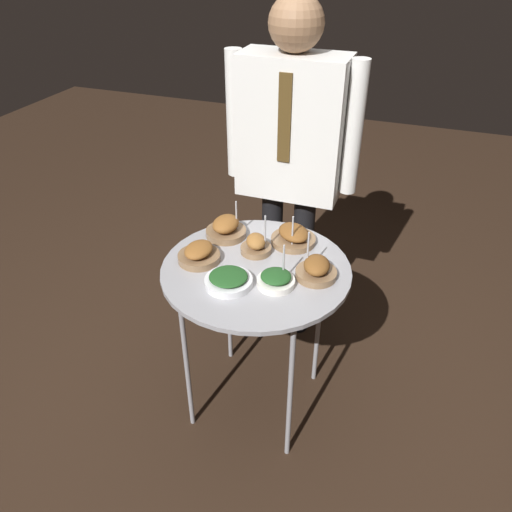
% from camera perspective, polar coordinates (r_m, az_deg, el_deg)
% --- Properties ---
extents(ground_plane, '(8.00, 8.00, 0.00)m').
position_cam_1_polar(ground_plane, '(2.34, -0.00, -15.99)').
color(ground_plane, black).
extents(serving_cart, '(0.70, 0.70, 0.72)m').
position_cam_1_polar(serving_cart, '(1.87, -0.00, -2.54)').
color(serving_cart, '#939399').
rests_on(serving_cart, ground_plane).
extents(bowl_spinach_mid_right, '(0.13, 0.13, 0.15)m').
position_cam_1_polar(bowl_spinach_mid_right, '(1.74, 2.29, -2.71)').
color(bowl_spinach_mid_right, silver).
rests_on(bowl_spinach_mid_right, serving_cart).
extents(bowl_roast_near_rim, '(0.12, 0.12, 0.17)m').
position_cam_1_polar(bowl_roast_near_rim, '(1.91, 0.01, 1.26)').
color(bowl_roast_near_rim, brown).
rests_on(bowl_roast_near_rim, serving_cart).
extents(bowl_spinach_back_right, '(0.17, 0.17, 0.05)m').
position_cam_1_polar(bowl_spinach_back_right, '(1.74, -3.16, -2.76)').
color(bowl_spinach_back_right, silver).
rests_on(bowl_spinach_back_right, serving_cart).
extents(bowl_roast_mid_left, '(0.18, 0.18, 0.15)m').
position_cam_1_polar(bowl_roast_mid_left, '(1.97, 4.30, 2.27)').
color(bowl_roast_mid_left, brown).
rests_on(bowl_roast_mid_left, serving_cart).
extents(bowl_roast_back_left, '(0.16, 0.16, 0.07)m').
position_cam_1_polar(bowl_roast_back_left, '(1.87, -6.55, 0.23)').
color(bowl_roast_back_left, brown).
rests_on(bowl_roast_back_left, serving_cart).
extents(bowl_roast_far_rim, '(0.16, 0.16, 0.15)m').
position_cam_1_polar(bowl_roast_far_rim, '(2.01, -3.45, 3.19)').
color(bowl_roast_far_rim, brown).
rests_on(bowl_roast_far_rim, serving_cart).
extents(bowl_roast_front_left, '(0.15, 0.15, 0.17)m').
position_cam_1_polar(bowl_roast_front_left, '(1.79, 6.90, -1.53)').
color(bowl_roast_front_left, brown).
rests_on(bowl_roast_front_left, serving_cart).
extents(waiter_figure, '(0.58, 0.22, 1.58)m').
position_cam_1_polar(waiter_figure, '(2.17, 4.05, 12.56)').
color(waiter_figure, black).
rests_on(waiter_figure, ground_plane).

